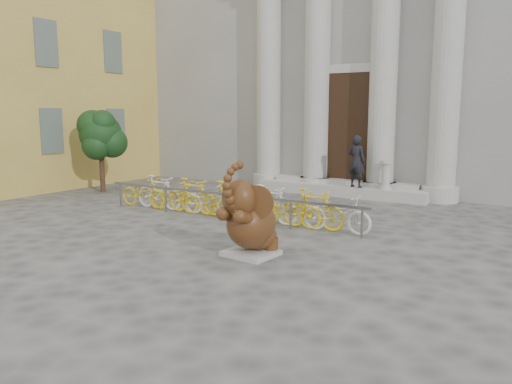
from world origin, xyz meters
The scene contains 9 objects.
ground centered at (0.00, 0.00, 0.00)m, with size 80.00×80.00×0.00m, color #474442.
classical_building centered at (0.00, 14.93, 5.98)m, with size 22.00×10.70×12.00m.
entrance_steps centered at (0.00, 9.40, 0.18)m, with size 6.00×1.20×0.36m, color #A8A59E.
ochre_building centered at (-13.00, 6.00, 6.00)m, with size 8.00×14.00×12.00m, color gold.
elephant_statue centered at (1.29, 1.34, 0.70)m, with size 1.28×1.46×1.91m.
bike_rack centered at (-1.13, 4.10, 0.50)m, with size 8.09×0.53×1.00m.
tree centered at (-7.54, 5.43, 2.04)m, with size 1.69×1.54×2.93m.
pedestrian centered at (0.64, 9.05, 1.23)m, with size 0.64×0.42×1.74m, color black.
balustrade_post centered at (1.62, 9.10, 0.79)m, with size 0.38×0.38×0.94m.
Camera 1 is at (6.44, -6.82, 2.82)m, focal length 35.00 mm.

